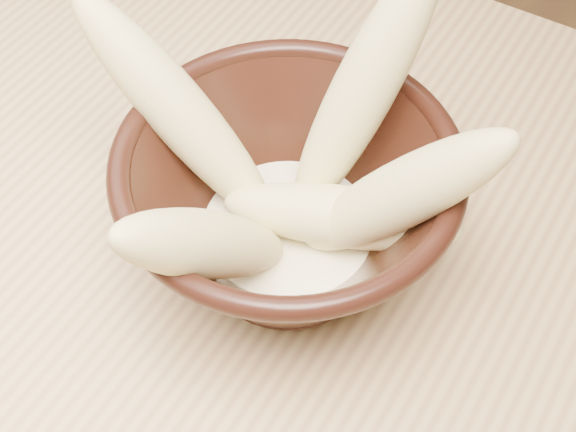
{
  "coord_description": "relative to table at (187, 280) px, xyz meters",
  "views": [
    {
      "loc": [
        0.27,
        -0.28,
        1.27
      ],
      "look_at": [
        0.1,
        0.02,
        0.81
      ],
      "focal_mm": 50.0,
      "sensor_mm": 36.0,
      "label": 1
    }
  ],
  "objects": [
    {
      "name": "banana_left",
      "position": [
        0.0,
        0.02,
        0.2
      ],
      "size": [
        0.18,
        0.04,
        0.18
      ],
      "primitive_type": "ellipsoid",
      "rotation": [
        0.8,
        0.0,
        -1.57
      ],
      "color": "#DAD081",
      "rests_on": "bowl"
    },
    {
      "name": "banana_upright",
      "position": [
        0.11,
        0.08,
        0.22
      ],
      "size": [
        0.09,
        0.15,
        0.2
      ],
      "primitive_type": "ellipsoid",
      "rotation": [
        0.55,
        0.0,
        2.8
      ],
      "color": "#DAD081",
      "rests_on": "bowl"
    },
    {
      "name": "milk_puddle",
      "position": [
        0.1,
        0.02,
        0.12
      ],
      "size": [
        0.13,
        0.13,
        0.02
      ],
      "primitive_type": "cylinder",
      "color": "#FAF1C9",
      "rests_on": "bowl"
    },
    {
      "name": "bowl",
      "position": [
        0.1,
        0.02,
        0.15
      ],
      "size": [
        0.24,
        0.24,
        0.13
      ],
      "rotation": [
        0.0,
        0.0,
        -0.03
      ],
      "color": "black",
      "rests_on": "table"
    },
    {
      "name": "banana_front",
      "position": [
        0.08,
        -0.06,
        0.19
      ],
      "size": [
        0.08,
        0.16,
        0.16
      ],
      "primitive_type": "ellipsoid",
      "rotation": [
        0.74,
        0.0,
        -0.27
      ],
      "color": "#DAD081",
      "rests_on": "bowl"
    },
    {
      "name": "banana_across",
      "position": [
        0.13,
        0.03,
        0.16
      ],
      "size": [
        0.18,
        0.1,
        0.06
      ],
      "primitive_type": "ellipsoid",
      "rotation": [
        1.5,
        0.0,
        1.91
      ],
      "color": "#DAD081",
      "rests_on": "bowl"
    },
    {
      "name": "table",
      "position": [
        0.0,
        0.0,
        0.0
      ],
      "size": [
        1.2,
        0.8,
        0.75
      ],
      "color": "tan",
      "rests_on": "ground"
    },
    {
      "name": "banana_right",
      "position": [
        0.17,
        0.03,
        0.2
      ],
      "size": [
        0.16,
        0.09,
        0.17
      ],
      "primitive_type": "ellipsoid",
      "rotation": [
        0.7,
        0.0,
        1.89
      ],
      "color": "#DAD081",
      "rests_on": "bowl"
    }
  ]
}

